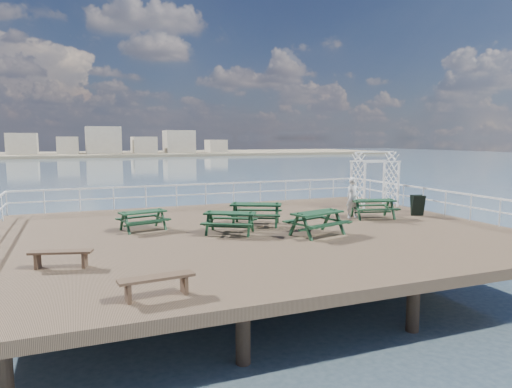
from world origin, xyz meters
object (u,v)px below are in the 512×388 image
object	(u,v)px
person	(353,198)
flat_bench_near	(61,255)
picnic_table_b	(256,209)
picnic_table_e	(317,218)
trellis_arbor	(375,182)
picnic_table_a	(143,216)
picnic_table_d	(230,218)
picnic_table_c	(373,205)
flat_bench_far	(157,282)

from	to	relation	value
person	flat_bench_near	bearing A→B (deg)	-160.01
picnic_table_b	picnic_table_e	distance (m)	2.81
trellis_arbor	picnic_table_a	bearing A→B (deg)	-172.19
picnic_table_d	picnic_table_c	bearing A→B (deg)	37.63
picnic_table_d	flat_bench_far	distance (m)	6.57
picnic_table_b	picnic_table_a	bearing A→B (deg)	-160.69
picnic_table_a	person	distance (m)	8.58
picnic_table_b	trellis_arbor	size ratio (longest dim) A/B	0.90
picnic_table_c	picnic_table_e	size ratio (longest dim) A/B	0.93
picnic_table_d	picnic_table_e	size ratio (longest dim) A/B	1.00
picnic_table_c	picnic_table_e	bearing A→B (deg)	-137.84
picnic_table_e	trellis_arbor	distance (m)	7.74
picnic_table_b	flat_bench_near	xyz separation A→B (m)	(-6.83, -3.60, -0.27)
picnic_table_c	flat_bench_far	xyz separation A→B (m)	(-10.04, -6.39, -0.22)
picnic_table_a	picnic_table_c	distance (m)	9.37
picnic_table_d	flat_bench_far	bearing A→B (deg)	-91.22
picnic_table_d	trellis_arbor	size ratio (longest dim) A/B	0.83
picnic_table_e	flat_bench_far	xyz separation A→B (m)	(-6.19, -4.24, -0.25)
picnic_table_d	trellis_arbor	bearing A→B (deg)	53.14
picnic_table_d	flat_bench_near	world-z (taller)	picnic_table_d
picnic_table_a	flat_bench_far	bearing A→B (deg)	-109.35
flat_bench_near	trellis_arbor	size ratio (longest dim) A/B	0.59
flat_bench_near	flat_bench_far	bearing A→B (deg)	-42.92
flat_bench_far	trellis_arbor	size ratio (longest dim) A/B	0.60
picnic_table_b	flat_bench_far	bearing A→B (deg)	-98.75
trellis_arbor	picnic_table_b	bearing A→B (deg)	-162.78
picnic_table_c	picnic_table_d	xyz separation A→B (m)	(-6.58, -0.81, -0.01)
picnic_table_a	flat_bench_near	xyz separation A→B (m)	(-2.64, -4.18, -0.17)
picnic_table_b	picnic_table_d	xyz separation A→B (m)	(-1.44, -1.16, -0.06)
picnic_table_c	flat_bench_far	size ratio (longest dim) A/B	1.27
picnic_table_d	flat_bench_far	world-z (taller)	picnic_table_d
picnic_table_a	picnic_table_b	bearing A→B (deg)	-21.74
picnic_table_c	picnic_table_e	distance (m)	4.40
flat_bench_near	person	xyz separation A→B (m)	(11.20, 3.57, 0.52)
picnic_table_c	flat_bench_far	world-z (taller)	picnic_table_c
picnic_table_d	flat_bench_near	xyz separation A→B (m)	(-5.39, -2.43, -0.21)
trellis_arbor	person	size ratio (longest dim) A/B	1.58
picnic_table_c	picnic_table_d	distance (m)	6.62
trellis_arbor	picnic_table_e	bearing A→B (deg)	-141.66
picnic_table_b	picnic_table_c	world-z (taller)	picnic_table_b
picnic_table_c	trellis_arbor	distance (m)	3.54
picnic_table_a	picnic_table_d	size ratio (longest dim) A/B	0.85
person	picnic_table_e	bearing A→B (deg)	-138.93
picnic_table_c	picnic_table_d	bearing A→B (deg)	-159.99
picnic_table_c	flat_bench_near	size ratio (longest dim) A/B	1.29
picnic_table_d	picnic_table_e	bearing A→B (deg)	4.54
picnic_table_c	flat_bench_near	xyz separation A→B (m)	(-11.97, -3.24, -0.22)
flat_bench_near	picnic_table_c	bearing A→B (deg)	30.70
picnic_table_a	picnic_table_c	xyz separation A→B (m)	(9.32, -0.94, 0.05)
picnic_table_e	flat_bench_near	world-z (taller)	picnic_table_e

